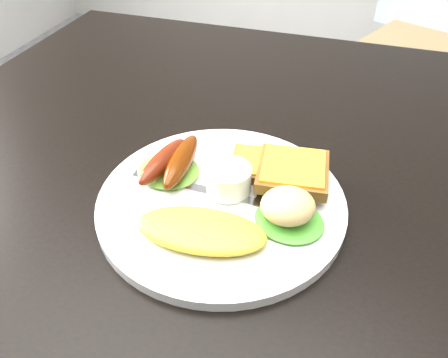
% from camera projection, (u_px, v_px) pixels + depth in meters
% --- Properties ---
extents(dining_table, '(1.20, 0.80, 0.04)m').
position_uv_depth(dining_table, '(325.00, 166.00, 0.60)').
color(dining_table, black).
rests_on(dining_table, ground).
extents(dining_chair, '(0.61, 0.61, 0.06)m').
position_uv_depth(dining_chair, '(433.00, 56.00, 1.53)').
color(dining_chair, tan).
rests_on(dining_chair, ground).
extents(plate, '(0.28, 0.28, 0.01)m').
position_uv_depth(plate, '(221.00, 202.00, 0.50)').
color(plate, white).
rests_on(plate, dining_table).
extents(lettuce_left, '(0.09, 0.09, 0.01)m').
position_uv_depth(lettuce_left, '(168.00, 171.00, 0.53)').
color(lettuce_left, '#499235').
rests_on(lettuce_left, plate).
extents(lettuce_right, '(0.09, 0.08, 0.01)m').
position_uv_depth(lettuce_right, '(289.00, 221.00, 0.47)').
color(lettuce_right, '#2E841C').
rests_on(lettuce_right, plate).
extents(omelette, '(0.14, 0.08, 0.02)m').
position_uv_depth(omelette, '(201.00, 230.00, 0.45)').
color(omelette, '#FFE841').
rests_on(omelette, plate).
extents(sausage_a, '(0.04, 0.10, 0.02)m').
position_uv_depth(sausage_a, '(163.00, 161.00, 0.52)').
color(sausage_a, maroon).
rests_on(sausage_a, lettuce_left).
extents(sausage_b, '(0.03, 0.11, 0.03)m').
position_uv_depth(sausage_b, '(181.00, 161.00, 0.52)').
color(sausage_b, '#622E07').
rests_on(sausage_b, lettuce_left).
extents(ramekin, '(0.06, 0.06, 0.03)m').
position_uv_depth(ramekin, '(229.00, 179.00, 0.50)').
color(ramekin, white).
rests_on(ramekin, plate).
extents(toast_a, '(0.08, 0.08, 0.01)m').
position_uv_depth(toast_a, '(258.00, 165.00, 0.54)').
color(toast_a, brown).
rests_on(toast_a, plate).
extents(toast_b, '(0.09, 0.09, 0.01)m').
position_uv_depth(toast_b, '(293.00, 171.00, 0.50)').
color(toast_b, brown).
rests_on(toast_b, toast_a).
extents(potato_salad, '(0.08, 0.07, 0.03)m').
position_uv_depth(potato_salad, '(288.00, 206.00, 0.45)').
color(potato_salad, beige).
rests_on(potato_salad, lettuce_right).
extents(fork, '(0.15, 0.02, 0.00)m').
position_uv_depth(fork, '(192.00, 188.00, 0.51)').
color(fork, '#ADAFB7').
rests_on(fork, plate).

